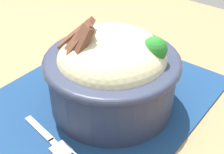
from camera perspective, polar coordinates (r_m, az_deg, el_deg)
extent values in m
cube|color=#99754C|center=(0.47, -9.04, -8.09)|extent=(1.07, 1.00, 0.02)
cylinder|color=olive|center=(1.21, -5.28, 0.31)|extent=(0.04, 0.04, 0.71)
cube|color=navy|center=(0.47, -4.12, -5.55)|extent=(0.42, 0.30, 0.00)
cylinder|color=#2D3347|center=(0.45, 0.00, -0.82)|extent=(0.18, 0.18, 0.08)
torus|color=#2D3347|center=(0.43, 0.00, 3.11)|extent=(0.20, 0.20, 0.01)
ellipsoid|color=beige|center=(0.43, 0.00, 3.22)|extent=(0.17, 0.17, 0.09)
sphere|color=#267525|center=(0.41, 7.89, 5.13)|extent=(0.03, 0.03, 0.03)
cylinder|color=orange|center=(0.42, 1.24, 5.81)|extent=(0.02, 0.04, 0.01)
cylinder|color=orange|center=(0.39, 2.99, 3.87)|extent=(0.03, 0.03, 0.01)
cylinder|color=orange|center=(0.40, -0.19, 4.65)|extent=(0.04, 0.01, 0.01)
cube|color=brown|center=(0.42, -6.62, 7.92)|extent=(0.04, 0.05, 0.05)
cube|color=brown|center=(0.41, -6.79, 7.03)|extent=(0.05, 0.05, 0.05)
cube|color=brown|center=(0.40, -6.65, 6.48)|extent=(0.05, 0.04, 0.05)
cube|color=brown|center=(0.39, -6.16, 5.66)|extent=(0.04, 0.03, 0.05)
cube|color=silver|center=(0.44, -13.67, -9.21)|extent=(0.02, 0.06, 0.00)
cube|color=silver|center=(0.42, -10.95, -11.89)|extent=(0.01, 0.01, 0.00)
cube|color=silver|center=(0.41, -9.42, -13.37)|extent=(0.03, 0.03, 0.00)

